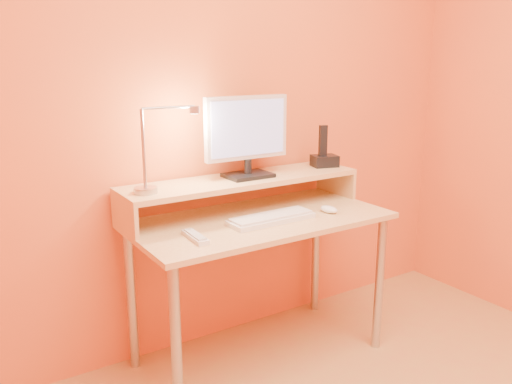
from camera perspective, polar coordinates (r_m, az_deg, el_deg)
wall_back at (r=2.59m, az=-3.50°, el=10.26°), size 3.00×0.04×2.50m
desk_leg_fl at (r=2.13m, az=-8.73°, el=-16.48°), size 0.04×0.04×0.69m
desk_leg_fr at (r=2.70m, az=13.34°, el=-9.73°), size 0.04×0.04×0.69m
desk_leg_bl at (r=2.54m, az=-13.47°, el=-11.35°), size 0.04×0.04×0.69m
desk_leg_br at (r=3.04m, az=6.54°, el=-6.68°), size 0.04×0.04×0.69m
desk_lower at (r=2.42m, az=0.41°, el=-3.07°), size 1.20×0.60×0.02m
shelf_riser_left at (r=2.28m, az=-14.22°, el=-2.50°), size 0.02×0.30×0.14m
shelf_riser_right at (r=2.87m, az=8.69°, el=1.15°), size 0.02×0.30×0.14m
desk_shelf at (r=2.50m, az=-1.46°, el=1.29°), size 1.20×0.30×0.02m
monitor_foot at (r=2.52m, az=-0.89°, el=1.85°), size 0.22×0.16×0.02m
monitor_neck at (r=2.51m, az=-0.89°, el=2.83°), size 0.04×0.04×0.07m
monitor_panel at (r=2.48m, az=-1.03°, el=7.06°), size 0.44×0.04×0.30m
monitor_back at (r=2.50m, az=-1.32°, el=7.11°), size 0.39×0.01×0.25m
monitor_screen at (r=2.47m, az=-0.80°, el=7.01°), size 0.40×0.01×0.26m
lamp_base at (r=2.26m, az=-11.98°, el=0.20°), size 0.10×0.10×0.02m
lamp_post at (r=2.22m, az=-12.21°, el=4.64°), size 0.01×0.01×0.33m
lamp_arm at (r=2.25m, az=-9.55°, el=9.11°), size 0.24×0.01×0.01m
lamp_head at (r=2.30m, az=-6.76°, el=8.94°), size 0.04×0.04×0.03m
lamp_bulb at (r=2.30m, az=-6.74°, el=8.54°), size 0.03×0.03×0.00m
phone_dock at (r=2.79m, az=7.51°, el=3.40°), size 0.15×0.13×0.06m
phone_handset at (r=2.76m, az=7.34°, el=5.61°), size 0.05×0.03×0.16m
phone_led at (r=2.78m, az=8.90°, el=3.31°), size 0.01×0.00×0.04m
keyboard at (r=2.36m, az=1.69°, el=-2.98°), size 0.41×0.14×0.02m
mouse at (r=2.51m, az=7.98°, el=-1.89°), size 0.07×0.10×0.03m
remote_control at (r=2.14m, az=-6.67°, el=-4.91°), size 0.06×0.18×0.02m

